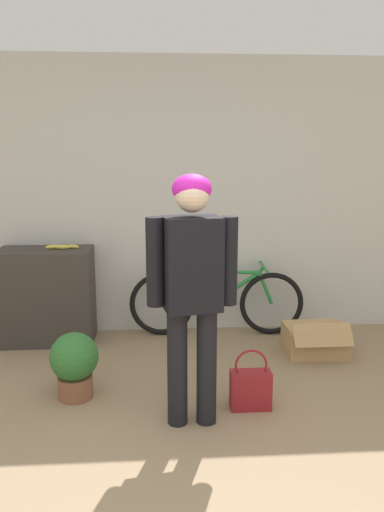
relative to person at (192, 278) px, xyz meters
name	(u,v)px	position (x,y,z in m)	size (l,w,h in m)	color
wall_back	(167,198)	(-0.12, 1.80, 0.33)	(8.00, 0.07, 2.60)	silver
side_shelf	(47,296)	(-1.24, 1.53, -0.54)	(0.84, 0.44, 0.87)	#38332D
person	(192,278)	(0.00, 0.00, 0.00)	(0.56, 0.30, 1.61)	black
bicycle	(216,302)	(0.34, 1.59, -0.64)	(1.67, 0.46, 0.69)	black
banana	(62,247)	(-1.08, 1.53, -0.08)	(0.31, 0.09, 0.04)	#EAD64C
handbag	(251,388)	(0.41, 0.15, -0.83)	(0.28, 0.13, 0.43)	maroon
cardboard_box	(315,340)	(1.15, 1.06, -0.85)	(0.52, 0.45, 0.32)	tan
potted_plant	(74,362)	(-0.81, 0.39, -0.71)	(0.35, 0.35, 0.48)	brown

